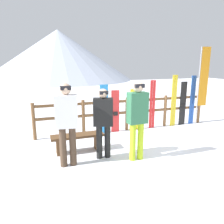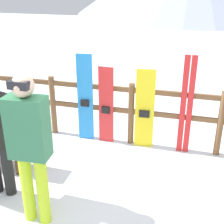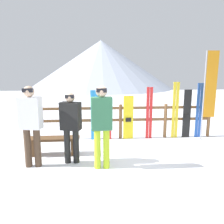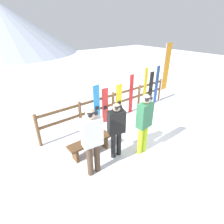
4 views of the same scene
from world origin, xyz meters
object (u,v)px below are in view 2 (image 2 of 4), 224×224
at_px(snowboard_red, 106,106).
at_px(ski_pair_red, 186,106).
at_px(snowboard_blue, 85,99).
at_px(snowboard_yellow, 145,110).
at_px(person_plaid_green, 29,141).

xyz_separation_m(snowboard_red, ski_pair_red, (1.33, 0.00, 0.14)).
distance_m(snowboard_blue, ski_pair_red, 1.70).
bearing_deg(snowboard_blue, snowboard_red, -0.03).
distance_m(snowboard_blue, snowboard_yellow, 1.04).
height_order(person_plaid_green, snowboard_yellow, person_plaid_green).
bearing_deg(snowboard_blue, ski_pair_red, 0.11).
bearing_deg(snowboard_red, ski_pair_red, 0.15).
xyz_separation_m(person_plaid_green, snowboard_yellow, (0.90, 2.10, -0.39)).
relative_size(person_plaid_green, snowboard_yellow, 1.33).
relative_size(person_plaid_green, ski_pair_red, 1.11).
bearing_deg(person_plaid_green, snowboard_blue, 93.91).
relative_size(snowboard_blue, snowboard_yellow, 1.13).
bearing_deg(person_plaid_green, ski_pair_red, 53.46).
bearing_deg(snowboard_yellow, snowboard_red, -180.00).
bearing_deg(snowboard_yellow, ski_pair_red, 0.31).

